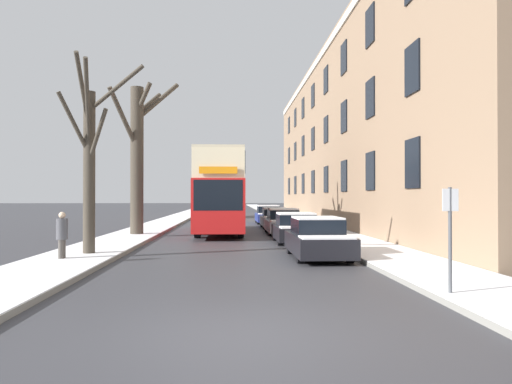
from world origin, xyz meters
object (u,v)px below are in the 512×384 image
object	(u,v)px
parked_car_2	(283,222)
pedestrian_left_sidewalk	(62,235)
double_decker_bus	(221,189)
parked_car_3	(275,219)
parked_car_0	(318,239)
parked_car_1	(296,229)
bare_tree_left_1	(138,154)
parked_car_4	(268,215)
bare_tree_left_0	(90,160)
street_sign_post	(450,235)
oncoming_van	(224,204)

from	to	relation	value
parked_car_2	pedestrian_left_sidewalk	world-z (taller)	pedestrian_left_sidewalk
double_decker_bus	parked_car_3	world-z (taller)	double_decker_bus
pedestrian_left_sidewalk	parked_car_3	bearing A→B (deg)	157.79
parked_car_0	parked_car_1	distance (m)	5.51
bare_tree_left_1	pedestrian_left_sidewalk	world-z (taller)	bare_tree_left_1
double_decker_bus	parked_car_2	distance (m)	3.98
parked_car_2	pedestrian_left_sidewalk	bearing A→B (deg)	-123.96
bare_tree_left_1	parked_car_4	world-z (taller)	bare_tree_left_1
bare_tree_left_0	parked_car_3	world-z (taller)	bare_tree_left_0
bare_tree_left_0	street_sign_post	bearing A→B (deg)	-38.97
double_decker_bus	parked_car_3	distance (m)	6.09
parked_car_4	street_sign_post	distance (m)	28.81
parked_car_2	parked_car_4	size ratio (longest dim) A/B	1.01
double_decker_bus	parked_car_4	world-z (taller)	double_decker_bus
parked_car_0	pedestrian_left_sidewalk	world-z (taller)	pedestrian_left_sidewalk
oncoming_van	pedestrian_left_sidewalk	xyz separation A→B (m)	(-4.54, -34.56, -0.44)
parked_car_2	street_sign_post	bearing A→B (deg)	-85.58
street_sign_post	bare_tree_left_0	bearing A→B (deg)	141.03
parked_car_4	oncoming_van	xyz separation A→B (m)	(-3.52, 11.77, 0.66)
bare_tree_left_1	parked_car_2	world-z (taller)	bare_tree_left_1
parked_car_2	pedestrian_left_sidewalk	size ratio (longest dim) A/B	2.89
parked_car_0	parked_car_1	xyz separation A→B (m)	(-0.00, 5.51, -0.01)
bare_tree_left_0	parked_car_3	size ratio (longest dim) A/B	1.63
bare_tree_left_0	bare_tree_left_1	distance (m)	8.96
parked_car_0	parked_car_3	distance (m)	16.19
parked_car_2	street_sign_post	xyz separation A→B (m)	(1.39, -17.96, 0.64)
double_decker_bus	parked_car_1	size ratio (longest dim) A/B	2.76
parked_car_4	bare_tree_left_1	bearing A→B (deg)	-121.25
parked_car_2	street_sign_post	size ratio (longest dim) A/B	2.05
parked_car_3	pedestrian_left_sidewalk	size ratio (longest dim) A/B	2.49
parked_car_1	pedestrian_left_sidewalk	xyz separation A→B (m)	(-8.06, -6.48, 0.24)
bare_tree_left_0	parked_car_4	world-z (taller)	bare_tree_left_0
bare_tree_left_1	double_decker_bus	distance (m)	5.10
parked_car_2	parked_car_3	size ratio (longest dim) A/B	1.16
parked_car_0	street_sign_post	world-z (taller)	street_sign_post
parked_car_1	parked_car_4	distance (m)	16.30
double_decker_bus	street_sign_post	size ratio (longest dim) A/B	4.85
bare_tree_left_1	parked_car_4	size ratio (longest dim) A/B	1.80
parked_car_4	oncoming_van	distance (m)	12.31
double_decker_bus	parked_car_4	distance (m)	10.98
double_decker_bus	bare_tree_left_1	bearing A→B (deg)	-150.60
parked_car_0	parked_car_2	world-z (taller)	parked_car_2
bare_tree_left_0	parked_car_1	bearing A→B (deg)	34.43
parked_car_1	double_decker_bus	bearing A→B (deg)	119.84
double_decker_bus	parked_car_0	bearing A→B (deg)	-73.28
parked_car_4	double_decker_bus	bearing A→B (deg)	-108.70
double_decker_bus	oncoming_van	size ratio (longest dim) A/B	2.00
pedestrian_left_sidewalk	bare_tree_left_1	bearing A→B (deg)	-179.39
bare_tree_left_0	parked_car_1	xyz separation A→B (m)	(7.59, 5.20, -2.63)
bare_tree_left_0	parked_car_1	distance (m)	9.57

